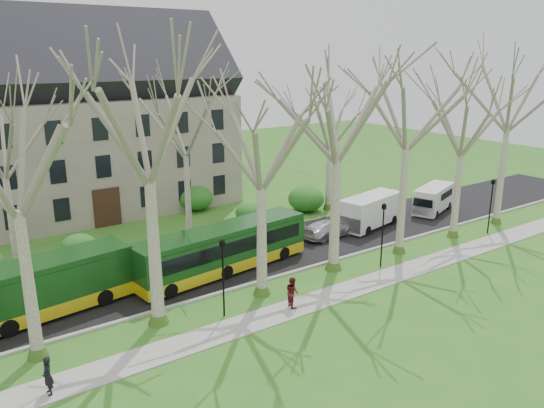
{
  "coord_description": "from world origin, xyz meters",
  "views": [
    {
      "loc": [
        -18.75,
        -23.74,
        13.67
      ],
      "look_at": [
        -0.04,
        3.0,
        4.4
      ],
      "focal_mm": 35.0,
      "sensor_mm": 36.0,
      "label": 1
    }
  ],
  "objects_px": {
    "pedestrian_a": "(48,376)",
    "van_a": "(371,212)",
    "bus_lead": "(11,296)",
    "van_b": "(434,199)",
    "bus_follow": "(223,249)",
    "sedan": "(328,229)",
    "pedestrian_b": "(292,292)"
  },
  "relations": [
    {
      "from": "bus_lead",
      "to": "bus_follow",
      "type": "xyz_separation_m",
      "value": [
        12.45,
        -0.15,
        -0.06
      ]
    },
    {
      "from": "van_b",
      "to": "pedestrian_b",
      "type": "relative_size",
      "value": 3.04
    },
    {
      "from": "sedan",
      "to": "pedestrian_a",
      "type": "xyz_separation_m",
      "value": [
        -22.36,
        -8.27,
        0.19
      ]
    },
    {
      "from": "pedestrian_a",
      "to": "bus_follow",
      "type": "bearing_deg",
      "value": 115.1
    },
    {
      "from": "bus_follow",
      "to": "van_a",
      "type": "bearing_deg",
      "value": -2.63
    },
    {
      "from": "bus_follow",
      "to": "pedestrian_b",
      "type": "bearing_deg",
      "value": -91.16
    },
    {
      "from": "pedestrian_b",
      "to": "van_a",
      "type": "bearing_deg",
      "value": -51.31
    },
    {
      "from": "sedan",
      "to": "pedestrian_b",
      "type": "relative_size",
      "value": 2.6
    },
    {
      "from": "sedan",
      "to": "van_b",
      "type": "distance_m",
      "value": 12.14
    },
    {
      "from": "bus_lead",
      "to": "van_b",
      "type": "height_order",
      "value": "bus_lead"
    },
    {
      "from": "van_a",
      "to": "van_b",
      "type": "xyz_separation_m",
      "value": [
        7.7,
        -0.11,
        -0.15
      ]
    },
    {
      "from": "pedestrian_a",
      "to": "van_a",
      "type": "bearing_deg",
      "value": 102.15
    },
    {
      "from": "sedan",
      "to": "van_a",
      "type": "height_order",
      "value": "van_a"
    },
    {
      "from": "van_b",
      "to": "sedan",
      "type": "bearing_deg",
      "value": 159.3
    },
    {
      "from": "sedan",
      "to": "van_b",
      "type": "relative_size",
      "value": 0.86
    },
    {
      "from": "pedestrian_b",
      "to": "van_b",
      "type": "bearing_deg",
      "value": -61.05
    },
    {
      "from": "van_b",
      "to": "pedestrian_a",
      "type": "height_order",
      "value": "van_b"
    },
    {
      "from": "sedan",
      "to": "pedestrian_b",
      "type": "height_order",
      "value": "pedestrian_b"
    },
    {
      "from": "bus_follow",
      "to": "pedestrian_a",
      "type": "distance_m",
      "value": 14.31
    },
    {
      "from": "bus_follow",
      "to": "pedestrian_b",
      "type": "xyz_separation_m",
      "value": [
        0.65,
        -6.6,
        -0.66
      ]
    },
    {
      "from": "bus_follow",
      "to": "van_b",
      "type": "height_order",
      "value": "bus_follow"
    },
    {
      "from": "van_b",
      "to": "pedestrian_b",
      "type": "bearing_deg",
      "value": 179.64
    },
    {
      "from": "van_a",
      "to": "van_b",
      "type": "distance_m",
      "value": 7.71
    },
    {
      "from": "bus_lead",
      "to": "van_a",
      "type": "distance_m",
      "value": 26.85
    },
    {
      "from": "van_a",
      "to": "pedestrian_a",
      "type": "relative_size",
      "value": 3.54
    },
    {
      "from": "bus_follow",
      "to": "pedestrian_b",
      "type": "distance_m",
      "value": 6.66
    },
    {
      "from": "pedestrian_b",
      "to": "pedestrian_a",
      "type": "bearing_deg",
      "value": 101.98
    },
    {
      "from": "bus_lead",
      "to": "pedestrian_b",
      "type": "xyz_separation_m",
      "value": [
        13.1,
        -6.75,
        -0.71
      ]
    },
    {
      "from": "van_b",
      "to": "pedestrian_b",
      "type": "height_order",
      "value": "van_b"
    },
    {
      "from": "van_a",
      "to": "pedestrian_b",
      "type": "bearing_deg",
      "value": -162.56
    },
    {
      "from": "sedan",
      "to": "bus_follow",
      "type": "bearing_deg",
      "value": 91.95
    },
    {
      "from": "bus_follow",
      "to": "sedan",
      "type": "distance_m",
      "value": 10.07
    }
  ]
}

